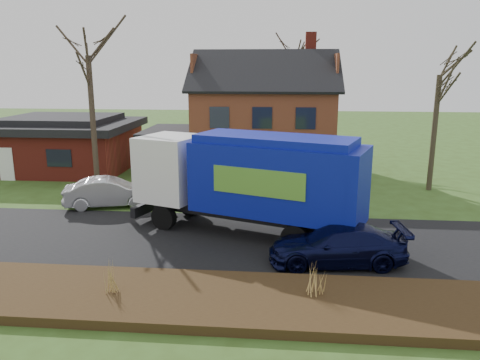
{
  "coord_description": "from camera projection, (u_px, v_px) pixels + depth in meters",
  "views": [
    {
      "loc": [
        3.28,
        -18.02,
        6.97
      ],
      "look_at": [
        1.37,
        2.5,
        1.99
      ],
      "focal_mm": 35.0,
      "sensor_mm": 36.0,
      "label": 1
    }
  ],
  "objects": [
    {
      "name": "grass_clump_mid",
      "position": [
        112.0,
        276.0,
        14.19
      ],
      "size": [
        0.36,
        0.29,
        0.99
      ],
      "color": "#A08346",
      "rests_on": "mulch_verge"
    },
    {
      "name": "ground",
      "position": [
        201.0,
        240.0,
        19.37
      ],
      "size": [
        120.0,
        120.0,
        0.0
      ],
      "primitive_type": "plane",
      "color": "#344D19",
      "rests_on": "ground"
    },
    {
      "name": "silver_sedan",
      "position": [
        110.0,
        192.0,
        23.91
      ],
      "size": [
        4.77,
        2.8,
        1.49
      ],
      "primitive_type": "imported",
      "rotation": [
        0.0,
        0.0,
        1.86
      ],
      "color": "#B6B8BF",
      "rests_on": "ground"
    },
    {
      "name": "main_house",
      "position": [
        257.0,
        112.0,
        31.75
      ],
      "size": [
        12.95,
        8.95,
        9.26
      ],
      "color": "beige",
      "rests_on": "ground"
    },
    {
      "name": "tree_back",
      "position": [
        294.0,
        49.0,
        37.5
      ],
      "size": [
        3.19,
        3.19,
        10.11
      ],
      "color": "#3A2B23",
      "rests_on": "ground"
    },
    {
      "name": "road",
      "position": [
        201.0,
        240.0,
        19.37
      ],
      "size": [
        80.0,
        7.0,
        0.02
      ],
      "primitive_type": "cube",
      "color": "black",
      "rests_on": "ground"
    },
    {
      "name": "garbage_truck",
      "position": [
        251.0,
        177.0,
        19.54
      ],
      "size": [
        10.35,
        5.95,
        4.3
      ],
      "rotation": [
        0.0,
        0.0,
        -0.35
      ],
      "color": "black",
      "rests_on": "ground"
    },
    {
      "name": "tree_front_west",
      "position": [
        86.0,
        35.0,
        25.68
      ],
      "size": [
        3.56,
        3.56,
        10.58
      ],
      "color": "#3C2F24",
      "rests_on": "ground"
    },
    {
      "name": "tree_front_east",
      "position": [
        442.0,
        55.0,
        25.51
      ],
      "size": [
        3.38,
        3.38,
        9.39
      ],
      "color": "#3C3324",
      "rests_on": "ground"
    },
    {
      "name": "mulch_verge",
      "position": [
        171.0,
        298.0,
        14.2
      ],
      "size": [
        80.0,
        3.5,
        0.3
      ],
      "primitive_type": "cube",
      "color": "black",
      "rests_on": "ground"
    },
    {
      "name": "grass_clump_east",
      "position": [
        317.0,
        281.0,
        13.94
      ],
      "size": [
        0.38,
        0.31,
        0.95
      ],
      "color": "tan",
      "rests_on": "mulch_verge"
    },
    {
      "name": "navy_wagon",
      "position": [
        337.0,
        245.0,
        16.89
      ],
      "size": [
        5.11,
        2.48,
        1.43
      ],
      "primitive_type": "imported",
      "rotation": [
        0.0,
        0.0,
        -1.47
      ],
      "color": "black",
      "rests_on": "ground"
    },
    {
      "name": "ranch_house",
      "position": [
        63.0,
        143.0,
        32.6
      ],
      "size": [
        9.8,
        8.2,
        3.7
      ],
      "color": "maroon",
      "rests_on": "ground"
    }
  ]
}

